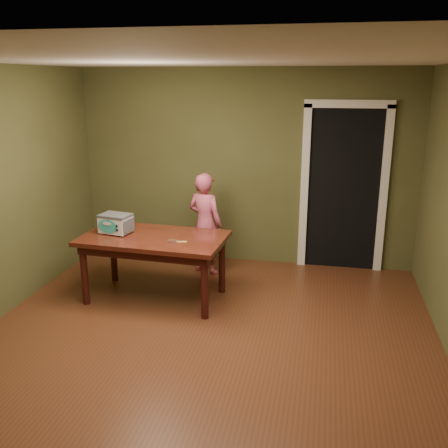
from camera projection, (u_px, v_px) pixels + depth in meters
name	position (u px, v px, depth m)	size (l,w,h in m)	color
floor	(200.00, 350.00, 4.68)	(5.00, 5.00, 0.00)	#5A2C19
room_shell	(198.00, 170.00, 4.20)	(4.52, 5.02, 2.61)	brown
doorway	(343.00, 186.00, 6.75)	(1.10, 0.66, 2.25)	black
dining_table	(154.00, 245.00, 5.62)	(1.65, 0.99, 0.75)	#3C150D
toy_oven	(116.00, 223.00, 5.67)	(0.40, 0.30, 0.22)	#4C4F54
baking_pan	(172.00, 241.00, 5.39)	(0.10, 0.10, 0.02)	silver
spatula	(178.00, 242.00, 5.39)	(0.18, 0.03, 0.01)	#E1BE62
child	(205.00, 224.00, 6.40)	(0.48, 0.32, 1.32)	#CD5471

